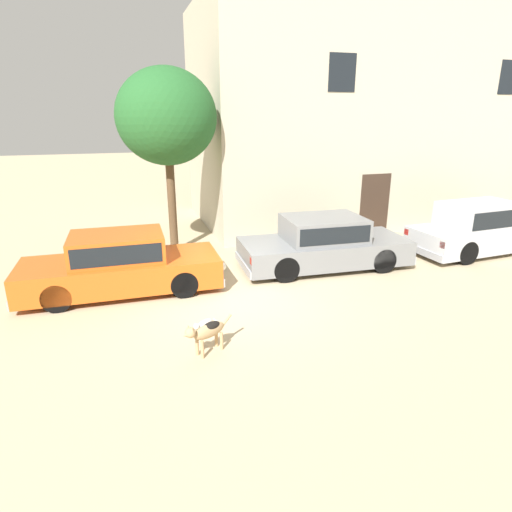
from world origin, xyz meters
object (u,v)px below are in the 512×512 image
(parked_sedan_second, at_px, (324,243))
(stray_cat, at_px, (204,324))
(parked_sedan_third, at_px, (481,227))
(parked_sedan_nearest, at_px, (120,264))
(stray_dog_spotted, at_px, (207,331))
(acacia_tree_left, at_px, (167,118))

(parked_sedan_second, height_order, stray_cat, parked_sedan_second)
(parked_sedan_third, relative_size, stray_cat, 8.50)
(parked_sedan_nearest, distance_m, stray_cat, 2.88)
(parked_sedan_second, height_order, parked_sedan_third, parked_sedan_third)
(parked_sedan_third, distance_m, stray_dog_spotted, 9.66)
(parked_sedan_second, height_order, acacia_tree_left, acacia_tree_left)
(stray_dog_spotted, height_order, acacia_tree_left, acacia_tree_left)
(parked_sedan_second, relative_size, stray_dog_spotted, 4.83)
(parked_sedan_nearest, distance_m, parked_sedan_second, 5.30)
(parked_sedan_second, relative_size, parked_sedan_third, 0.99)
(parked_sedan_nearest, distance_m, parked_sedan_third, 10.43)
(parked_sedan_second, xyz_separation_m, acacia_tree_left, (-3.72, 2.61, 3.22))
(parked_sedan_third, bearing_deg, stray_dog_spotted, -163.54)
(parked_sedan_nearest, bearing_deg, stray_dog_spotted, -66.90)
(stray_cat, bearing_deg, stray_dog_spotted, 50.36)
(stray_dog_spotted, bearing_deg, parked_sedan_third, 173.55)
(acacia_tree_left, bearing_deg, stray_dog_spotted, -91.81)
(parked_sedan_nearest, height_order, stray_dog_spotted, parked_sedan_nearest)
(stray_dog_spotted, xyz_separation_m, stray_cat, (0.12, 0.97, -0.35))
(stray_cat, height_order, acacia_tree_left, acacia_tree_left)
(parked_sedan_third, xyz_separation_m, stray_cat, (-8.94, -2.40, -0.68))
(stray_cat, bearing_deg, parked_sedan_third, 162.26)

